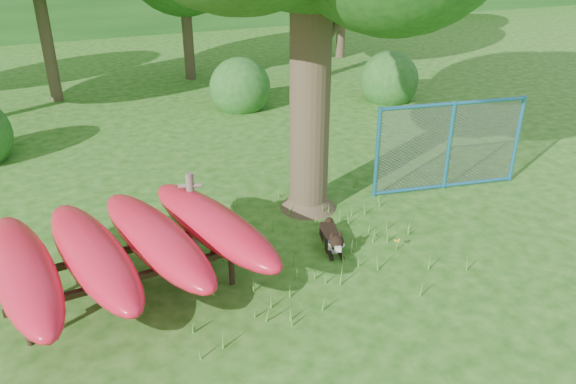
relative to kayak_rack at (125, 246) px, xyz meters
name	(u,v)px	position (x,y,z in m)	size (l,w,h in m)	color
ground	(307,284)	(2.52, -0.72, -0.88)	(80.00, 80.00, 0.00)	#1F5210
wooden_post	(192,210)	(1.20, 0.95, -0.14)	(0.39, 0.18, 1.41)	brown
kayak_rack	(125,246)	(0.00, 0.00, 0.00)	(4.12, 3.66, 1.15)	black
husky_dog	(332,239)	(3.36, 0.07, -0.71)	(0.51, 1.07, 0.49)	black
fence_section	(449,146)	(6.60, 1.28, 0.05)	(3.16, 0.59, 3.11)	teal
wildflower_clump	(397,241)	(4.33, -0.42, -0.71)	(0.10, 0.10, 0.21)	#508F2E
shrub_right	(387,100)	(9.02, 7.28, -0.88)	(1.80, 1.80, 1.80)	#1D561B
shrub_mid	(241,108)	(4.52, 8.28, -0.88)	(1.80, 1.80, 1.80)	#1D561B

